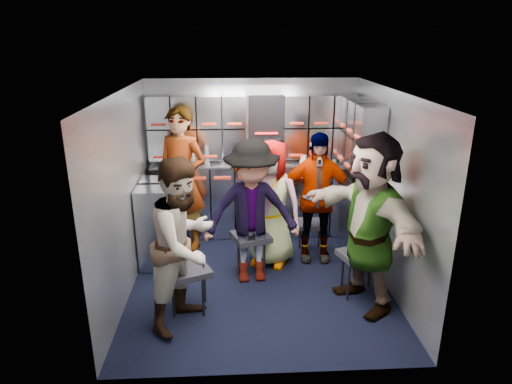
{
  "coord_description": "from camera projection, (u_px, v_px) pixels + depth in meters",
  "views": [
    {
      "loc": [
        -0.28,
        -4.54,
        2.64
      ],
      "look_at": [
        -0.01,
        0.35,
        0.94
      ],
      "focal_mm": 32.0,
      "sensor_mm": 36.0,
      "label": 1
    }
  ],
  "objects": [
    {
      "name": "wall_back",
      "position": [
        253.0,
        157.0,
        6.23
      ],
      "size": [
        2.8,
        0.04,
        2.1
      ],
      "primitive_type": "cube",
      "color": "#92979F",
      "rests_on": "ground"
    },
    {
      "name": "bottle_left",
      "position": [
        193.0,
        155.0,
        5.91
      ],
      "size": [
        0.07,
        0.07,
        0.25
      ],
      "primitive_type": "cylinder",
      "color": "white",
      "rests_on": "counter"
    },
    {
      "name": "counter",
      "position": [
        253.0,
        163.0,
        6.05
      ],
      "size": [
        2.68,
        0.42,
        0.03
      ],
      "primitive_type": "cube",
      "color": "#ADB0B4",
      "rests_on": "cart_bank_back"
    },
    {
      "name": "attendant_arc_b",
      "position": [
        252.0,
        213.0,
        4.94
      ],
      "size": [
        1.09,
        0.68,
        1.61
      ],
      "primitive_type": "imported",
      "rotation": [
        0.0,
        0.0,
        0.08
      ],
      "color": "black",
      "rests_on": "ground"
    },
    {
      "name": "cup_left",
      "position": [
        172.0,
        161.0,
        5.91
      ],
      "size": [
        0.08,
        0.08,
        0.1
      ],
      "primitive_type": "cylinder",
      "color": "tan",
      "rests_on": "counter"
    },
    {
      "name": "ceiling",
      "position": [
        259.0,
        92.0,
        4.47
      ],
      "size": [
        2.8,
        3.0,
        0.02
      ],
      "primitive_type": "cube",
      "color": "silver",
      "rests_on": "wall_back"
    },
    {
      "name": "cart_bank_left",
      "position": [
        157.0,
        223.0,
        5.47
      ],
      "size": [
        0.38,
        0.76,
        0.99
      ],
      "primitive_type": "cube",
      "color": "#A6ABB7",
      "rests_on": "ground"
    },
    {
      "name": "attendant_arc_a",
      "position": [
        184.0,
        243.0,
        4.19
      ],
      "size": [
        0.95,
        1.0,
        1.64
      ],
      "primitive_type": "imported",
      "rotation": [
        0.0,
        0.0,
        1.02
      ],
      "color": "black",
      "rests_on": "ground"
    },
    {
      "name": "attendant_standing",
      "position": [
        182.0,
        180.0,
        5.71
      ],
      "size": [
        0.78,
        0.67,
        1.82
      ],
      "primitive_type": "imported",
      "rotation": [
        0.0,
        0.0,
        -0.42
      ],
      "color": "black",
      "rests_on": "ground"
    },
    {
      "name": "bottle_mid",
      "position": [
        207.0,
        154.0,
        5.92
      ],
      "size": [
        0.07,
        0.07,
        0.26
      ],
      "primitive_type": "cylinder",
      "color": "white",
      "rests_on": "counter"
    },
    {
      "name": "floor",
      "position": [
        259.0,
        280.0,
        5.16
      ],
      "size": [
        3.0,
        3.0,
        0.0
      ],
      "primitive_type": "plane",
      "color": "black",
      "rests_on": "ground"
    },
    {
      "name": "cup_right",
      "position": [
        303.0,
        159.0,
        6.0
      ],
      "size": [
        0.09,
        0.09,
        0.11
      ],
      "primitive_type": "cylinder",
      "color": "tan",
      "rests_on": "counter"
    },
    {
      "name": "cart_bank_back",
      "position": [
        253.0,
        200.0,
        6.22
      ],
      "size": [
        2.68,
        0.38,
        0.99
      ],
      "primitive_type": "cube",
      "color": "#A6ABB7",
      "rests_on": "ground"
    },
    {
      "name": "wall_right",
      "position": [
        389.0,
        191.0,
        4.89
      ],
      "size": [
        0.04,
        3.0,
        2.1
      ],
      "primitive_type": "cube",
      "color": "#92979F",
      "rests_on": "ground"
    },
    {
      "name": "locker_bank_right",
      "position": [
        361.0,
        137.0,
        5.4
      ],
      "size": [
        0.28,
        1.0,
        0.82
      ],
      "primitive_type": "cube",
      "color": "#A6ABB7",
      "rests_on": "wall_right"
    },
    {
      "name": "red_latch_strip",
      "position": [
        254.0,
        178.0,
        5.9
      ],
      "size": [
        2.6,
        0.02,
        0.03
      ],
      "primitive_type": "cube",
      "color": "#AD2111",
      "rests_on": "cart_bank_back"
    },
    {
      "name": "jump_seat_near_left",
      "position": [
        188.0,
        273.0,
        4.49
      ],
      "size": [
        0.51,
        0.5,
        0.47
      ],
      "rotation": [
        0.0,
        0.0,
        0.41
      ],
      "color": "black",
      "rests_on": "ground"
    },
    {
      "name": "attendant_arc_c",
      "position": [
        270.0,
        204.0,
        5.34
      ],
      "size": [
        0.86,
        0.71,
        1.52
      ],
      "primitive_type": "imported",
      "rotation": [
        0.0,
        0.0,
        -0.36
      ],
      "color": "black",
      "rests_on": "ground"
    },
    {
      "name": "bottle_right",
      "position": [
        335.0,
        154.0,
        6.01
      ],
      "size": [
        0.06,
        0.06,
        0.22
      ],
      "primitive_type": "cylinder",
      "color": "white",
      "rests_on": "counter"
    },
    {
      "name": "jump_seat_near_right",
      "position": [
        361.0,
        258.0,
        4.77
      ],
      "size": [
        0.51,
        0.5,
        0.48
      ],
      "rotation": [
        0.0,
        0.0,
        0.35
      ],
      "color": "black",
      "rests_on": "ground"
    },
    {
      "name": "locker_bank_back",
      "position": [
        253.0,
        127.0,
        5.95
      ],
      "size": [
        2.68,
        0.28,
        0.82
      ],
      "primitive_type": "cube",
      "color": "#A6ABB7",
      "rests_on": "wall_back"
    },
    {
      "name": "coffee_niche",
      "position": [
        266.0,
        128.0,
        6.02
      ],
      "size": [
        0.46,
        0.16,
        0.84
      ],
      "primitive_type": null,
      "color": "black",
      "rests_on": "wall_back"
    },
    {
      "name": "jump_seat_center",
      "position": [
        269.0,
        226.0,
        5.63
      ],
      "size": [
        0.48,
        0.47,
        0.44
      ],
      "rotation": [
        0.0,
        0.0,
        -0.38
      ],
      "color": "black",
      "rests_on": "ground"
    },
    {
      "name": "jump_seat_mid_right",
      "position": [
        311.0,
        225.0,
        5.75
      ],
      "size": [
        0.35,
        0.34,
        0.4
      ],
      "rotation": [
        0.0,
        0.0,
        -0.05
      ],
      "color": "black",
      "rests_on": "ground"
    },
    {
      "name": "right_cabinet",
      "position": [
        357.0,
        217.0,
        5.63
      ],
      "size": [
        0.28,
        1.2,
        1.0
      ],
      "primitive_type": "cube",
      "color": "#A6ABB7",
      "rests_on": "ground"
    },
    {
      "name": "attendant_arc_e",
      "position": [
        370.0,
        222.0,
        4.44
      ],
      "size": [
        1.12,
        1.74,
        1.8
      ],
      "primitive_type": "imported",
      "rotation": [
        0.0,
        0.0,
        -1.18
      ],
      "color": "black",
      "rests_on": "ground"
    },
    {
      "name": "jump_seat_mid_left",
      "position": [
        251.0,
        239.0,
        5.24
      ],
      "size": [
        0.49,
        0.48,
        0.47
      ],
      "rotation": [
        0.0,
        0.0,
        0.32
      ],
      "color": "black",
      "rests_on": "ground"
    },
    {
      "name": "attendant_arc_d",
      "position": [
        316.0,
        198.0,
        5.43
      ],
      "size": [
        0.96,
        0.46,
        1.59
      ],
      "primitive_type": "imported",
      "rotation": [
        0.0,
        0.0,
        -0.08
      ],
      "color": "black",
      "rests_on": "ground"
    },
    {
      "name": "wall_left",
      "position": [
        125.0,
        195.0,
        4.74
      ],
      "size": [
        0.04,
        3.0,
        2.1
      ],
      "primitive_type": "cube",
      "color": "#92979F",
      "rests_on": "ground"
    }
  ]
}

